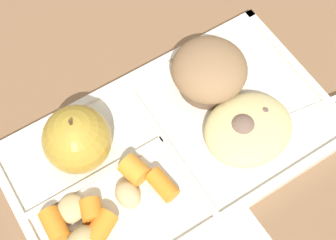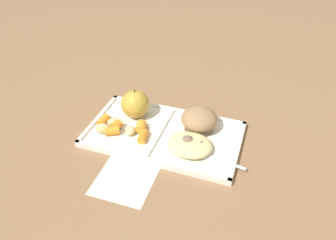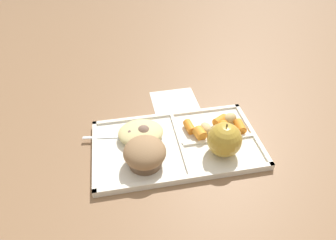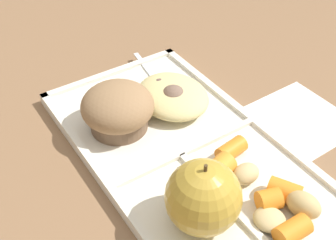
% 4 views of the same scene
% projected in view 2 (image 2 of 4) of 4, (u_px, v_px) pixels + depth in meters
% --- Properties ---
extents(ground, '(6.00, 6.00, 0.00)m').
position_uv_depth(ground, '(164.00, 136.00, 0.84)').
color(ground, '#846042').
extents(lunch_tray, '(0.40, 0.22, 0.02)m').
position_uv_depth(lunch_tray, '(163.00, 135.00, 0.84)').
color(lunch_tray, silver).
rests_on(lunch_tray, ground).
extents(green_apple, '(0.08, 0.08, 0.09)m').
position_uv_depth(green_apple, '(135.00, 104.00, 0.87)').
color(green_apple, '#B79333').
rests_on(green_apple, lunch_tray).
extents(bran_muffin, '(0.09, 0.09, 0.06)m').
position_uv_depth(bran_muffin, '(199.00, 120.00, 0.83)').
color(bran_muffin, brown).
rests_on(bran_muffin, lunch_tray).
extents(carrot_slice_back, '(0.03, 0.04, 0.02)m').
position_uv_depth(carrot_slice_back, '(143.00, 136.00, 0.81)').
color(carrot_slice_back, orange).
rests_on(carrot_slice_back, lunch_tray).
extents(carrot_slice_center, '(0.03, 0.03, 0.02)m').
position_uv_depth(carrot_slice_center, '(116.00, 126.00, 0.84)').
color(carrot_slice_center, orange).
rests_on(carrot_slice_center, lunch_tray).
extents(carrot_slice_large, '(0.03, 0.03, 0.03)m').
position_uv_depth(carrot_slice_large, '(141.00, 127.00, 0.83)').
color(carrot_slice_large, orange).
rests_on(carrot_slice_large, lunch_tray).
extents(carrot_slice_diagonal, '(0.02, 0.04, 0.02)m').
position_uv_depth(carrot_slice_diagonal, '(104.00, 121.00, 0.86)').
color(carrot_slice_diagonal, orange).
rests_on(carrot_slice_diagonal, lunch_tray).
extents(carrot_slice_tilted, '(0.04, 0.04, 0.02)m').
position_uv_depth(carrot_slice_tilted, '(112.00, 131.00, 0.82)').
color(carrot_slice_tilted, orange).
rests_on(carrot_slice_tilted, lunch_tray).
extents(potato_chunk_browned, '(0.05, 0.04, 0.03)m').
position_uv_depth(potato_chunk_browned, '(103.00, 129.00, 0.83)').
color(potato_chunk_browned, tan).
rests_on(potato_chunk_browned, lunch_tray).
extents(potato_chunk_golden, '(0.03, 0.04, 0.02)m').
position_uv_depth(potato_chunk_golden, '(131.00, 131.00, 0.83)').
color(potato_chunk_golden, tan).
rests_on(potato_chunk_golden, lunch_tray).
extents(potato_chunk_large, '(0.05, 0.05, 0.02)m').
position_uv_depth(potato_chunk_large, '(113.00, 122.00, 0.86)').
color(potato_chunk_large, tan).
rests_on(potato_chunk_large, lunch_tray).
extents(egg_noodle_pile, '(0.11, 0.09, 0.03)m').
position_uv_depth(egg_noodle_pile, '(190.00, 145.00, 0.78)').
color(egg_noodle_pile, '#D6C684').
rests_on(egg_noodle_pile, lunch_tray).
extents(meatball_center, '(0.03, 0.03, 0.03)m').
position_uv_depth(meatball_center, '(200.00, 146.00, 0.77)').
color(meatball_center, brown).
rests_on(meatball_center, lunch_tray).
extents(meatball_front, '(0.04, 0.04, 0.04)m').
position_uv_depth(meatball_front, '(188.00, 143.00, 0.78)').
color(meatball_front, '#755B4C').
rests_on(meatball_front, lunch_tray).
extents(plastic_fork, '(0.15, 0.04, 0.00)m').
position_uv_depth(plastic_fork, '(211.00, 157.00, 0.76)').
color(plastic_fork, white).
rests_on(plastic_fork, lunch_tray).
extents(paper_napkin, '(0.13, 0.13, 0.00)m').
position_uv_depth(paper_napkin, '(125.00, 180.00, 0.72)').
color(paper_napkin, white).
rests_on(paper_napkin, ground).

